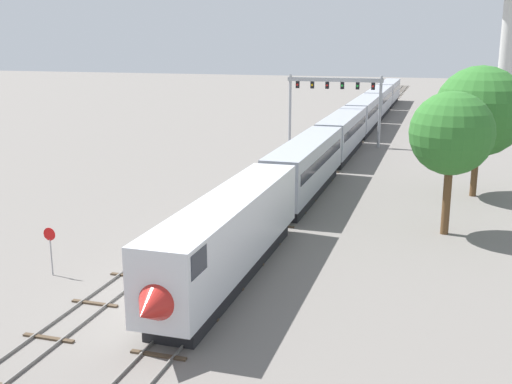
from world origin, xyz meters
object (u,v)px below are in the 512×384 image
object	(u,v)px
signal_gantry	(334,94)
trackside_tree_left	(452,134)
passenger_train	(355,122)
trackside_tree_mid	(480,111)
stop_sign	(50,245)

from	to	relation	value
signal_gantry	trackside_tree_left	distance (m)	37.54
signal_gantry	passenger_train	bearing A→B (deg)	60.28
passenger_train	trackside_tree_mid	size ratio (longest dim) A/B	10.85
passenger_train	trackside_tree_mid	distance (m)	30.57
trackside_tree_mid	signal_gantry	bearing A→B (deg)	125.52
signal_gantry	trackside_tree_left	world-z (taller)	trackside_tree_left
passenger_train	signal_gantry	xyz separation A→B (m)	(-2.25, -3.94, 3.94)
stop_sign	trackside_tree_left	xyz separation A→B (m)	(21.72, 14.80, 5.22)
stop_sign	trackside_tree_mid	xyz separation A→B (m)	(24.03, 26.84, 5.49)
passenger_train	signal_gantry	distance (m)	6.01
trackside_tree_mid	stop_sign	bearing A→B (deg)	-131.84
trackside_tree_left	trackside_tree_mid	bearing A→B (deg)	79.15
signal_gantry	trackside_tree_left	size ratio (longest dim) A/B	1.21
trackside_tree_left	trackside_tree_mid	xyz separation A→B (m)	(2.31, 12.04, 0.28)
signal_gantry	trackside_tree_mid	xyz separation A→B (m)	(16.28, -22.80, 0.81)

